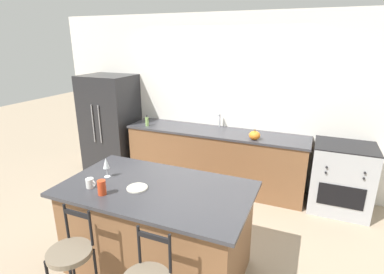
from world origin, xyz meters
The scene contains 14 objects.
ground_plane centered at (0.00, 0.00, 0.00)m, with size 18.00×18.00×0.00m, color tan.
wall_back centered at (0.00, 0.70, 1.35)m, with size 6.00×0.07×2.70m.
back_counter centered at (0.00, 0.38, 0.47)m, with size 2.86×0.68×0.94m.
sink_faucet centered at (0.00, 0.58, 1.08)m, with size 0.02×0.13×0.22m.
kitchen_island centered at (0.08, -1.66, 0.47)m, with size 1.86×1.06×0.94m.
refrigerator centered at (-1.96, 0.31, 0.86)m, with size 0.87×0.76×1.72m.
oven_range centered at (1.86, 0.35, 0.48)m, with size 0.78×0.67×0.96m.
bar_stool_near centered at (-0.29, -2.44, 0.55)m, with size 0.36×0.36×1.00m.
dinner_plate centered at (-0.07, -1.75, 0.95)m, with size 0.20×0.20×0.02m.
wine_glass centered at (-0.50, -1.65, 1.09)m, with size 0.07×0.07×0.21m.
coffee_mug centered at (-0.50, -1.91, 0.99)m, with size 0.11×0.08×0.09m.
tumbler_cup centered at (-0.31, -1.97, 1.01)m, with size 0.08×0.08×0.14m.
pumpkin_decoration centered at (0.66, 0.17, 1.00)m, with size 0.16×0.16×0.15m.
soap_bottle centered at (-1.12, 0.18, 1.02)m, with size 0.05×0.05×0.18m.
Camera 1 is at (1.42, -3.92, 2.31)m, focal length 28.00 mm.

